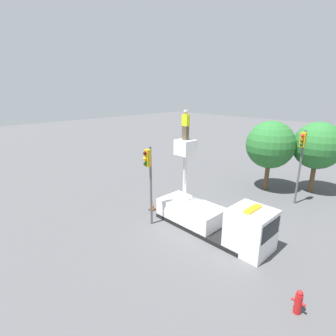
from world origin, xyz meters
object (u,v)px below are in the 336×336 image
(traffic_light_across, at_px, (301,153))
(fire_hydrant, at_px, (298,302))
(traffic_light_pole, at_px, (149,171))
(traffic_cone_rear, at_px, (152,205))
(worker, at_px, (186,125))
(tree_right_bg, at_px, (318,146))
(tree_left_bg, at_px, (270,145))
(bucket_truck, at_px, (213,218))

(traffic_light_across, xyz_separation_m, fire_hydrant, (4.04, -10.03, -3.37))
(traffic_light_pole, xyz_separation_m, traffic_cone_rear, (-1.45, 1.45, -3.19))
(worker, height_order, traffic_light_pole, worker)
(fire_hydrant, distance_m, tree_right_bg, 14.51)
(traffic_light_pole, xyz_separation_m, tree_right_bg, (5.03, 13.16, 0.34))
(fire_hydrant, relative_size, tree_right_bg, 0.18)
(tree_left_bg, bearing_deg, tree_right_bg, 37.57)
(bucket_truck, xyz_separation_m, tree_left_bg, (-1.14, 8.93, 2.89))
(tree_left_bg, distance_m, tree_right_bg, 3.58)
(traffic_light_pole, relative_size, traffic_light_across, 0.91)
(tree_right_bg, bearing_deg, traffic_light_across, -89.42)
(bucket_truck, relative_size, traffic_cone_rear, 9.89)
(traffic_light_pole, xyz_separation_m, fire_hydrant, (9.11, -0.35, -3.03))
(bucket_truck, xyz_separation_m, worker, (-2.30, 0.00, 5.20))
(tree_left_bg, bearing_deg, fire_hydrant, -58.59)
(traffic_cone_rear, height_order, tree_right_bg, tree_right_bg)
(traffic_light_pole, bearing_deg, fire_hydrant, -2.20)
(tree_left_bg, bearing_deg, traffic_cone_rear, -110.92)
(traffic_light_pole, bearing_deg, traffic_light_across, 62.39)
(worker, xyz_separation_m, fire_hydrant, (8.08, -2.39, -5.64))
(fire_hydrant, distance_m, traffic_cone_rear, 10.71)
(bucket_truck, relative_size, traffic_light_across, 1.33)
(traffic_light_pole, height_order, tree_left_bg, tree_left_bg)
(bucket_truck, distance_m, traffic_light_across, 8.36)
(traffic_light_pole, height_order, traffic_cone_rear, traffic_light_pole)
(bucket_truck, bearing_deg, worker, 180.00)
(worker, relative_size, tree_right_bg, 0.30)
(worker, bearing_deg, tree_left_bg, 82.56)
(traffic_light_pole, height_order, traffic_light_across, traffic_light_across)
(tree_left_bg, xyz_separation_m, tree_right_bg, (2.84, 2.18, 0.04))
(bucket_truck, bearing_deg, tree_right_bg, 81.30)
(worker, relative_size, traffic_cone_rear, 2.37)
(traffic_cone_rear, bearing_deg, traffic_light_across, 51.65)
(bucket_truck, distance_m, worker, 5.69)
(bucket_truck, distance_m, traffic_cone_rear, 4.85)
(bucket_truck, height_order, traffic_cone_rear, bucket_truck)
(bucket_truck, distance_m, traffic_light_pole, 4.69)
(traffic_cone_rear, bearing_deg, tree_right_bg, 61.04)
(bucket_truck, height_order, tree_left_bg, tree_left_bg)
(tree_left_bg, bearing_deg, traffic_light_across, -24.24)
(tree_right_bg, bearing_deg, traffic_light_pole, -110.91)
(traffic_cone_rear, relative_size, tree_left_bg, 0.13)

